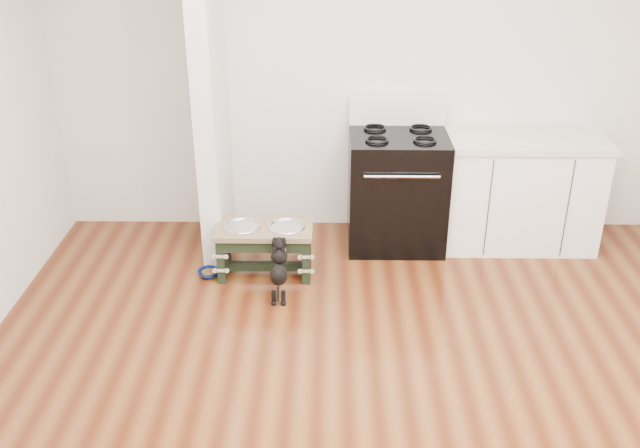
{
  "coord_description": "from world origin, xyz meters",
  "views": [
    {
      "loc": [
        -0.28,
        -3.07,
        2.72
      ],
      "look_at": [
        -0.35,
        1.3,
        0.58
      ],
      "focal_mm": 40.0,
      "sensor_mm": 36.0,
      "label": 1
    }
  ],
  "objects": [
    {
      "name": "puppy",
      "position": [
        -0.64,
        1.29,
        0.24
      ],
      "size": [
        0.12,
        0.37,
        0.43
      ],
      "color": "black",
      "rests_on": "ground"
    },
    {
      "name": "room_shell",
      "position": [
        0.0,
        0.0,
        1.62
      ],
      "size": [
        5.0,
        5.0,
        5.0
      ],
      "color": "silver",
      "rests_on": "ground"
    },
    {
      "name": "floor_bowl",
      "position": [
        -1.19,
        1.57,
        0.03
      ],
      "size": [
        0.2,
        0.2,
        0.05
      ],
      "rotation": [
        0.0,
        0.0,
        0.27
      ],
      "color": "navy",
      "rests_on": "ground"
    },
    {
      "name": "partition_wall",
      "position": [
        -1.18,
        2.1,
        1.35
      ],
      "size": [
        0.15,
        0.8,
        2.7
      ],
      "primitive_type": "cube",
      "color": "silver",
      "rests_on": "ground"
    },
    {
      "name": "cabinet_run",
      "position": [
        1.23,
        2.18,
        0.45
      ],
      "size": [
        1.24,
        0.64,
        0.91
      ],
      "color": "white",
      "rests_on": "ground"
    },
    {
      "name": "dog_feeder",
      "position": [
        -0.76,
        1.62,
        0.28
      ],
      "size": [
        0.71,
        0.38,
        0.41
      ],
      "color": "black",
      "rests_on": "ground"
    },
    {
      "name": "ground",
      "position": [
        0.0,
        0.0,
        0.0
      ],
      "size": [
        5.0,
        5.0,
        0.0
      ],
      "primitive_type": "plane",
      "color": "#4A1D0D",
      "rests_on": "ground"
    },
    {
      "name": "oven_range",
      "position": [
        0.25,
        2.16,
        0.48
      ],
      "size": [
        0.76,
        0.69,
        1.14
      ],
      "color": "black",
      "rests_on": "ground"
    }
  ]
}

